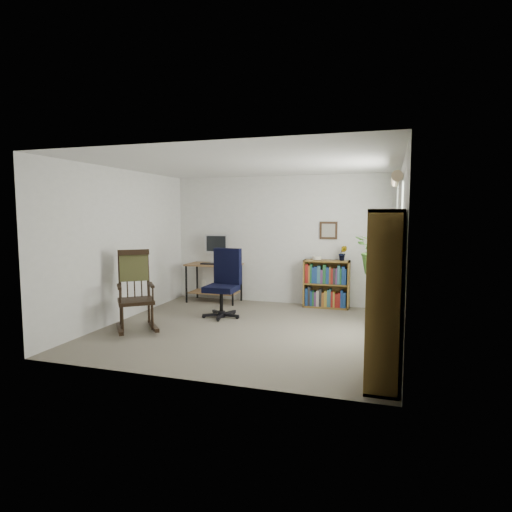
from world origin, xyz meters
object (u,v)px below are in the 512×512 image
(desk, at_px, (214,283))
(rocking_chair, at_px, (136,290))
(office_chair, at_px, (221,283))
(low_bookshelf, at_px, (326,284))
(tall_bookshelf, at_px, (384,298))

(desk, height_order, rocking_chair, rocking_chair)
(desk, relative_size, office_chair, 0.90)
(rocking_chair, bearing_deg, office_chair, 13.21)
(low_bookshelf, height_order, tall_bookshelf, tall_bookshelf)
(rocking_chair, relative_size, tall_bookshelf, 0.68)
(tall_bookshelf, bearing_deg, low_bookshelf, 107.22)
(office_chair, xyz_separation_m, tall_bookshelf, (2.57, -2.08, 0.30))
(desk, height_order, office_chair, office_chair)
(desk, xyz_separation_m, tall_bookshelf, (3.17, -3.20, 0.50))
(desk, relative_size, low_bookshelf, 1.19)
(desk, distance_m, rocking_chair, 2.25)
(office_chair, height_order, rocking_chair, rocking_chair)
(office_chair, relative_size, low_bookshelf, 1.32)
(office_chair, bearing_deg, low_bookshelf, 45.38)
(low_bookshelf, bearing_deg, tall_bookshelf, -72.78)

